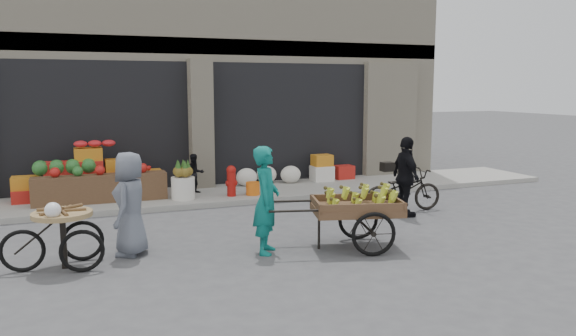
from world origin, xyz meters
name	(u,v)px	position (x,y,z in m)	size (l,w,h in m)	color
ground	(269,242)	(0.00, 0.00, 0.00)	(80.00, 80.00, 0.00)	#424244
sidewalk	(211,195)	(0.00, 4.10, 0.06)	(18.00, 2.20, 0.12)	gray
building	(176,60)	(0.00, 8.03, 3.37)	(14.00, 6.45, 7.00)	beige
fruit_display	(99,174)	(-2.48, 4.38, 0.67)	(3.10, 1.12, 1.24)	#B21F18
pineapple_bin	(183,188)	(-0.75, 3.60, 0.37)	(0.52, 0.52, 0.50)	silver
fire_hydrant	(231,180)	(0.35, 3.55, 0.50)	(0.22, 0.22, 0.71)	#A5140F
orange_bucket	(253,188)	(0.85, 3.50, 0.27)	(0.32, 0.32, 0.30)	orange
right_bay_goods	(303,171)	(2.61, 4.70, 0.41)	(3.35, 0.60, 0.70)	silver
seated_person	(195,174)	(-0.35, 4.20, 0.58)	(0.45, 0.35, 0.93)	black
banana_cart	(354,204)	(1.16, -0.82, 0.72)	(2.53, 1.51, 0.99)	brown
vendor_woman	(266,200)	(-0.24, -0.56, 0.85)	(0.62, 0.41, 1.70)	#0D6A63
tricycle_cart	(62,230)	(-3.23, -0.21, 0.57)	(1.43, 0.88, 0.95)	#9E7F51
vendor_grey	(130,204)	(-2.24, 0.12, 0.81)	(0.79, 0.52, 1.62)	slate
bicycle	(403,190)	(3.41, 1.19, 0.45)	(0.60, 1.72, 0.90)	black
cyclist	(406,177)	(3.21, 0.79, 0.81)	(0.95, 0.40, 1.62)	black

